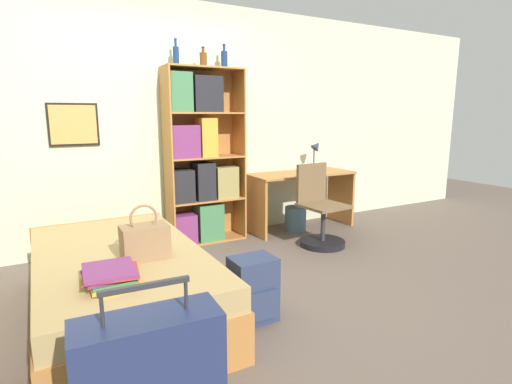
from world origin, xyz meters
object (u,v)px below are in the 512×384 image
(desk, at_px, (301,189))
(desk_chair, at_px, (320,220))
(bookcase, at_px, (200,161))
(backpack, at_px, (253,290))
(bed, at_px, (120,283))
(bottle_clear, at_px, (224,59))
(desk_lamp, at_px, (316,150))
(waste_bin, at_px, (296,219))
(bottle_brown, at_px, (203,59))
(handbag, at_px, (145,241))
(book_stack_on_bed, at_px, (111,276))
(bottle_green, at_px, (176,55))

(desk, bearing_deg, desk_chair, -106.48)
(bookcase, height_order, backpack, bookcase)
(bed, xyz_separation_m, bottle_clear, (1.44, 1.33, 1.76))
(desk, distance_m, backpack, 2.38)
(backpack, bearing_deg, desk_chair, 37.47)
(desk_lamp, xyz_separation_m, waste_bin, (-0.38, -0.12, -0.82))
(desk_chair, bearing_deg, bottle_brown, 145.32)
(bottle_brown, bearing_deg, handbag, -124.61)
(handbag, distance_m, book_stack_on_bed, 0.42)
(bed, height_order, desk, desk)
(desk, relative_size, desk_lamp, 3.36)
(bed, relative_size, waste_bin, 6.55)
(bed, bearing_deg, desk_lamp, 25.27)
(bed, distance_m, desk_lamp, 3.04)
(desk, distance_m, desk_chair, 0.70)
(bed, distance_m, backpack, 0.95)
(bed, height_order, handbag, handbag)
(book_stack_on_bed, height_order, bookcase, bookcase)
(bed, xyz_separation_m, desk_lamp, (2.67, 1.26, 0.73))
(bottle_green, distance_m, desk, 2.12)
(desk, height_order, backpack, desk)
(bookcase, distance_m, desk_lamp, 1.55)
(desk_lamp, height_order, backpack, desk_lamp)
(bed, distance_m, bottle_clear, 2.64)
(waste_bin, bearing_deg, bottle_clear, 167.22)
(bed, height_order, waste_bin, bed)
(bottle_green, xyz_separation_m, bottle_brown, (0.27, -0.07, -0.03))
(desk_chair, distance_m, backpack, 1.79)
(handbag, height_order, desk_chair, desk_chair)
(bed, xyz_separation_m, waste_bin, (2.29, 1.14, -0.09))
(bed, relative_size, book_stack_on_bed, 5.09)
(book_stack_on_bed, xyz_separation_m, bottle_green, (1.04, 1.90, 1.48))
(bottle_clear, xyz_separation_m, desk_lamp, (1.22, -0.07, -1.03))
(handbag, height_order, bottle_green, bottle_green)
(backpack, bearing_deg, bookcase, 79.83)
(desk_chair, height_order, backpack, desk_chair)
(bookcase, relative_size, desk, 1.44)
(bookcase, bearing_deg, waste_bin, -7.57)
(backpack, bearing_deg, bed, 145.98)
(handbag, relative_size, backpack, 0.81)
(bottle_brown, xyz_separation_m, desk, (1.22, -0.08, -1.47))
(bottle_clear, distance_m, desk, 1.78)
(waste_bin, bearing_deg, book_stack_on_bed, -145.08)
(desk, height_order, desk_lamp, desk_lamp)
(bookcase, height_order, bottle_green, bottle_green)
(desk, bearing_deg, bottle_clear, 171.78)
(bed, bearing_deg, bottle_green, 55.93)
(desk_lamp, bearing_deg, bookcase, 178.70)
(handbag, height_order, bottle_clear, bottle_clear)
(bookcase, bearing_deg, bottle_brown, -18.34)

